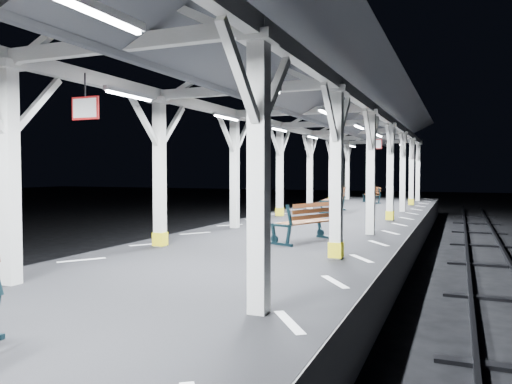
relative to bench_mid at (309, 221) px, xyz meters
The scene contains 8 objects.
ground 4.33m from the bench_mid, 102.60° to the right, with size 120.00×120.00×0.00m, color black.
platform 4.18m from the bench_mid, 102.60° to the right, with size 6.00×50.00×1.00m, color black.
hazard_stripes_left 5.20m from the bench_mid, 130.13° to the right, with size 1.00×48.00×0.01m, color silver.
hazard_stripes_right 4.28m from the bench_mid, 68.41° to the right, with size 1.00×48.00×0.01m, color silver.
canopy 5.08m from the bench_mid, 102.54° to the right, with size 5.40×49.00×4.65m.
bench_mid is the anchor object (origin of this frame).
bench_far 8.97m from the bench_mid, 99.18° to the left, with size 0.73×1.90×1.02m.
bench_extra 15.45m from the bench_mid, 93.50° to the left, with size 1.16×1.65×0.84m.
Camera 1 is at (4.20, -7.47, 2.71)m, focal length 35.00 mm.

